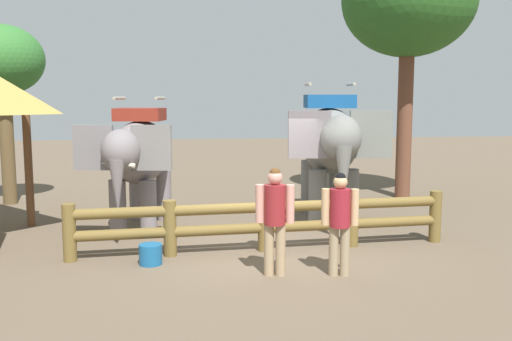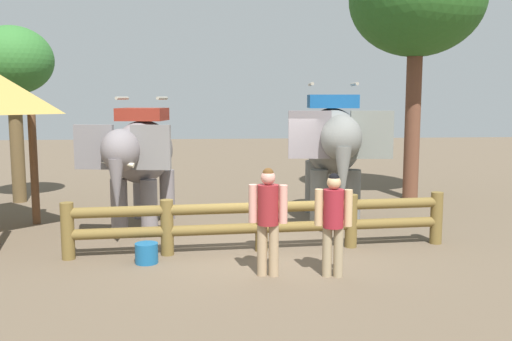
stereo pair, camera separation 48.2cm
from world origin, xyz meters
The scene contains 9 objects.
ground_plane centered at (0.00, 0.00, 0.00)m, with size 60.00×60.00×0.00m, color brown.
log_fence centered at (0.00, 0.00, 0.61)m, with size 7.38×0.77×1.05m.
elephant_near_left centered at (-2.51, 2.14, 1.66)m, with size 2.04×3.51×2.96m.
elephant_center centered at (1.91, 2.43, 1.85)m, with size 2.18×3.87×3.28m.
tourist_woman_in_black centered at (-0.04, -1.53, 1.04)m, with size 0.63×0.41×1.80m.
tourist_man_in_blue centered at (1.02, -1.67, 1.00)m, with size 0.60×0.39×1.72m.
tree_far_left centered at (4.86, 5.30, 5.62)m, with size 3.78×3.78×7.29m.
tree_back_center centered at (-6.35, 5.70, 3.84)m, with size 2.20×2.20×4.89m.
feed_bucket centered at (-2.12, -0.65, 0.18)m, with size 0.41×0.41×0.36m.
Camera 2 is at (-0.98, -10.56, 2.93)m, focal length 39.66 mm.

